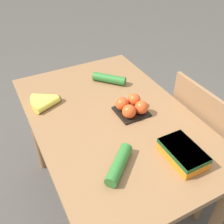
{
  "coord_description": "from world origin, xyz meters",
  "views": [
    {
      "loc": [
        0.91,
        -0.47,
        1.6
      ],
      "look_at": [
        0.0,
        0.0,
        0.79
      ],
      "focal_mm": 42.0,
      "sensor_mm": 36.0,
      "label": 1
    }
  ],
  "objects_px": {
    "carrot_bag": "(183,153)",
    "cucumber_near": "(119,164)",
    "chair": "(204,144)",
    "tomato_pack": "(132,106)",
    "cucumber_far": "(109,79)",
    "banana_bunch": "(46,101)"
  },
  "relations": [
    {
      "from": "banana_bunch",
      "to": "cucumber_far",
      "type": "height_order",
      "value": "cucumber_far"
    },
    {
      "from": "chair",
      "to": "carrot_bag",
      "type": "bearing_deg",
      "value": 117.53
    },
    {
      "from": "chair",
      "to": "banana_bunch",
      "type": "xyz_separation_m",
      "value": [
        -0.42,
        -0.8,
        0.31
      ]
    },
    {
      "from": "chair",
      "to": "carrot_bag",
      "type": "distance_m",
      "value": 0.56
    },
    {
      "from": "banana_bunch",
      "to": "tomato_pack",
      "type": "xyz_separation_m",
      "value": [
        0.27,
        0.37,
        0.02
      ]
    },
    {
      "from": "carrot_bag",
      "to": "cucumber_near",
      "type": "bearing_deg",
      "value": -105.65
    },
    {
      "from": "banana_bunch",
      "to": "chair",
      "type": "bearing_deg",
      "value": 62.31
    },
    {
      "from": "banana_bunch",
      "to": "tomato_pack",
      "type": "bearing_deg",
      "value": 53.8
    },
    {
      "from": "carrot_bag",
      "to": "cucumber_far",
      "type": "bearing_deg",
      "value": -180.0
    },
    {
      "from": "chair",
      "to": "tomato_pack",
      "type": "height_order",
      "value": "chair"
    },
    {
      "from": "tomato_pack",
      "to": "cucumber_far",
      "type": "distance_m",
      "value": 0.31
    },
    {
      "from": "carrot_bag",
      "to": "cucumber_near",
      "type": "relative_size",
      "value": 1.1
    },
    {
      "from": "chair",
      "to": "cucumber_near",
      "type": "xyz_separation_m",
      "value": [
        0.14,
        -0.67,
        0.32
      ]
    },
    {
      "from": "banana_bunch",
      "to": "cucumber_far",
      "type": "distance_m",
      "value": 0.4
    },
    {
      "from": "tomato_pack",
      "to": "cucumber_near",
      "type": "relative_size",
      "value": 0.84
    },
    {
      "from": "banana_bunch",
      "to": "cucumber_far",
      "type": "xyz_separation_m",
      "value": [
        -0.04,
        0.4,
        0.01
      ]
    },
    {
      "from": "banana_bunch",
      "to": "carrot_bag",
      "type": "height_order",
      "value": "carrot_bag"
    },
    {
      "from": "chair",
      "to": "cucumber_far",
      "type": "height_order",
      "value": "chair"
    },
    {
      "from": "tomato_pack",
      "to": "chair",
      "type": "bearing_deg",
      "value": 70.77
    },
    {
      "from": "tomato_pack",
      "to": "carrot_bag",
      "type": "xyz_separation_m",
      "value": [
        0.37,
        0.03,
        -0.0
      ]
    },
    {
      "from": "chair",
      "to": "cucumber_near",
      "type": "relative_size",
      "value": 4.94
    },
    {
      "from": "tomato_pack",
      "to": "cucumber_near",
      "type": "distance_m",
      "value": 0.37
    }
  ]
}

